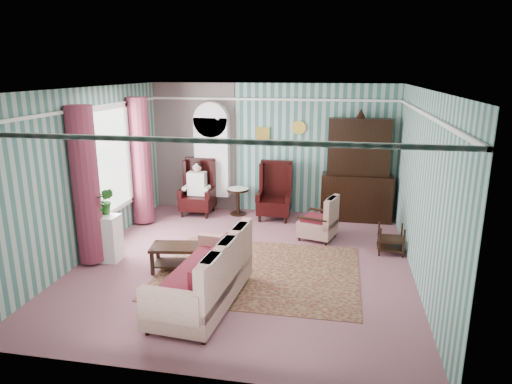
% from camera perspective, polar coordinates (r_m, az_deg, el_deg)
% --- Properties ---
extents(floor, '(6.00, 6.00, 0.00)m').
position_cam_1_polar(floor, '(7.86, -1.42, -8.85)').
color(floor, '#99595D').
rests_on(floor, ground).
extents(room_shell, '(5.53, 6.02, 2.91)m').
position_cam_1_polar(room_shell, '(7.59, -5.83, 6.06)').
color(room_shell, '#3A6B61').
rests_on(room_shell, ground).
extents(bookcase, '(0.80, 0.28, 2.24)m').
position_cam_1_polar(bookcase, '(10.47, -5.49, 3.65)').
color(bookcase, white).
rests_on(bookcase, floor).
extents(dresser_hutch, '(1.50, 0.56, 2.36)m').
position_cam_1_polar(dresser_hutch, '(9.95, 12.63, 3.10)').
color(dresser_hutch, black).
rests_on(dresser_hutch, floor).
extents(wingback_left, '(0.76, 0.80, 1.25)m').
position_cam_1_polar(wingback_left, '(10.29, -7.35, 0.56)').
color(wingback_left, black).
rests_on(wingback_left, floor).
extents(wingback_right, '(0.76, 0.80, 1.25)m').
position_cam_1_polar(wingback_right, '(9.90, 2.34, 0.10)').
color(wingback_right, black).
rests_on(wingback_right, floor).
extents(seated_woman, '(0.44, 0.40, 1.18)m').
position_cam_1_polar(seated_woman, '(10.30, -7.35, 0.37)').
color(seated_woman, white).
rests_on(seated_woman, floor).
extents(round_side_table, '(0.50, 0.50, 0.60)m').
position_cam_1_polar(round_side_table, '(10.28, -2.25, -1.21)').
color(round_side_table, black).
rests_on(round_side_table, floor).
extents(nest_table, '(0.45, 0.38, 0.54)m').
position_cam_1_polar(nest_table, '(8.50, 16.49, -5.64)').
color(nest_table, black).
rests_on(nest_table, floor).
extents(plant_stand, '(0.55, 0.35, 0.80)m').
position_cam_1_polar(plant_stand, '(8.26, -18.49, -5.46)').
color(plant_stand, silver).
rests_on(plant_stand, floor).
extents(rug, '(3.20, 2.60, 0.01)m').
position_cam_1_polar(rug, '(7.53, 0.37, -9.90)').
color(rug, '#511D1B').
rests_on(rug, floor).
extents(sofa, '(1.06, 2.09, 1.09)m').
position_cam_1_polar(sofa, '(6.39, -6.85, -9.47)').
color(sofa, beige).
rests_on(sofa, floor).
extents(floral_armchair, '(0.99, 0.92, 0.89)m').
position_cam_1_polar(floral_armchair, '(8.86, 7.74, -3.09)').
color(floral_armchair, '#C1B795').
rests_on(floral_armchair, floor).
extents(coffee_table, '(0.90, 0.61, 0.43)m').
position_cam_1_polar(coffee_table, '(7.63, -9.79, -8.09)').
color(coffee_table, black).
rests_on(coffee_table, floor).
extents(potted_plant_a, '(0.41, 0.37, 0.41)m').
position_cam_1_polar(potted_plant_a, '(7.99, -19.36, -1.64)').
color(potted_plant_a, '#174B19').
rests_on(potted_plant_a, plant_stand).
extents(potted_plant_b, '(0.29, 0.25, 0.46)m').
position_cam_1_polar(potted_plant_b, '(8.13, -18.22, -1.08)').
color(potted_plant_b, '#27571B').
rests_on(potted_plant_b, plant_stand).
extents(potted_plant_c, '(0.22, 0.22, 0.37)m').
position_cam_1_polar(potted_plant_c, '(8.20, -19.23, -1.33)').
color(potted_plant_c, '#174919').
rests_on(potted_plant_c, plant_stand).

